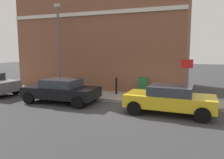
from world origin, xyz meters
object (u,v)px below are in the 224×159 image
Objects in this scene: car_black at (61,90)px; lamppost at (59,44)px; bollard_near_cabinet at (116,85)px; car_yellow at (170,99)px; street_sign at (186,74)px; utility_cabinet at (143,87)px.

lamppost is (2.41, 1.74, 2.61)m from car_black.
car_yellow is at bearing -127.82° from bollard_near_cabinet.
lamppost is at bearing 84.10° from street_sign.
street_sign is (-1.01, -2.46, 0.98)m from utility_cabinet.
bollard_near_cabinet is at bearing -86.23° from lamppost.
lamppost reaches higher than street_sign.
utility_cabinet reaches higher than car_yellow.
street_sign is at bearing -108.98° from car_yellow.
car_black is 0.72× the size of lamppost.
car_black is 3.49m from bollard_near_cabinet.
car_black is 3.95m from lamppost.
car_black is 3.57× the size of utility_cabinet.
lamppost is (0.85, 8.17, 1.64)m from street_sign.
lamppost reaches higher than bollard_near_cabinet.
lamppost reaches higher than car_yellow.
car_yellow reaches higher than bollard_near_cabinet.
bollard_near_cabinet is at bearing -36.69° from car_yellow.
bollard_near_cabinet is 4.77m from lamppost.
street_sign reaches higher than car_yellow.
street_sign is at bearing -104.85° from bollard_near_cabinet.
street_sign is at bearing -95.90° from lamppost.
bollard_near_cabinet is 0.45× the size of street_sign.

